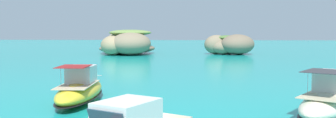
% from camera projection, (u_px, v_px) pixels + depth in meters
% --- Properties ---
extents(islet_large, '(18.42, 21.11, 5.92)m').
position_uv_depth(islet_large, '(124.00, 44.00, 90.21)').
color(islet_large, '#9E8966').
rests_on(islet_large, ground).
extents(islet_small, '(14.72, 12.00, 4.82)m').
position_uv_depth(islet_small, '(230.00, 45.00, 88.89)').
color(islet_small, '#84755B').
rests_on(islet_small, ground).
extents(motorboat_cream, '(8.15, 10.20, 3.19)m').
position_uv_depth(motorboat_cream, '(331.00, 101.00, 25.08)').
color(motorboat_cream, beige).
rests_on(motorboat_cream, ground).
extents(motorboat_yellow, '(3.39, 9.89, 3.06)m').
position_uv_depth(motorboat_yellow, '(80.00, 90.00, 29.90)').
color(motorboat_yellow, yellow).
rests_on(motorboat_yellow, ground).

